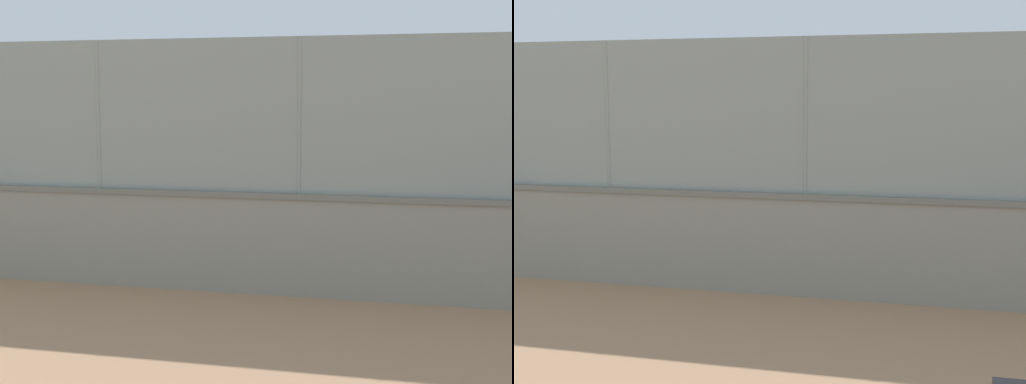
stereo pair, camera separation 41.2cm
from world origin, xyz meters
TOP-DOWN VIEW (x-y plane):
  - ground_plane at (0.00, 0.00)m, footprint 260.00×260.00m
  - perimeter_wall at (1.28, 9.74)m, footprint 32.72×1.47m
  - fence_panel_on_wall at (1.28, 9.74)m, footprint 32.13×1.20m
  - player_baseline_waiting at (4.06, 2.91)m, footprint 0.69×0.99m
  - player_near_wall_returning at (-0.85, 0.69)m, footprint 1.27×0.76m
  - sports_ball at (-4.41, 7.47)m, footprint 0.13×0.13m

SIDE VIEW (x-z plane):
  - ground_plane at x=0.00m, z-range 0.00..0.00m
  - perimeter_wall at x=1.28m, z-range 0.01..1.57m
  - player_baseline_waiting at x=4.06m, z-range 0.12..1.63m
  - player_near_wall_returning at x=-0.85m, z-range 0.15..1.77m
  - sports_ball at x=-4.41m, z-range 1.27..1.40m
  - fence_panel_on_wall at x=1.28m, z-range 1.56..3.87m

